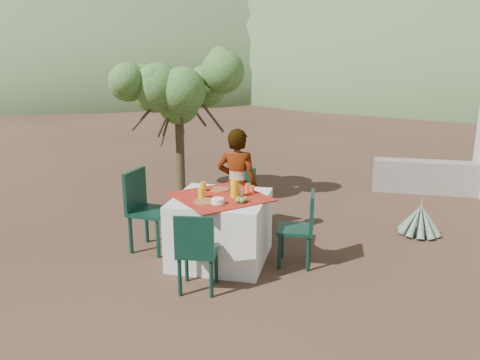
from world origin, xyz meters
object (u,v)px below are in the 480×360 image
Objects in this scene: chair_left at (145,206)px; shrub_tree at (184,98)px; chair_right at (302,225)px; agave at (420,220)px; chair_far at (238,196)px; table at (221,228)px; juice_pitcher at (235,188)px; chair_near at (196,249)px; person at (237,185)px.

shrub_tree reaches higher than chair_left.
chair_right is 1.93m from agave.
chair_right is at bearing -26.48° from chair_far.
agave is (2.35, 1.33, -0.18)m from table.
agave is 2.94× the size of juice_pitcher.
juice_pitcher is (1.13, -0.09, 0.32)m from chair_left.
chair_far is at bearing 100.76° from juice_pitcher.
chair_near is 0.93m from juice_pitcher.
table is 1.33× the size of chair_left.
juice_pitcher is at bearing -88.06° from chair_left.
person is at bearing -127.37° from chair_right.
table is 6.49× the size of juice_pitcher.
chair_right reaches higher than agave.
person is (0.06, 1.49, 0.25)m from chair_near.
shrub_tree reaches higher than chair_far.
chair_left is 4.87× the size of juice_pitcher.
chair_far reaches higher than agave.
table is at bearing -88.67° from chair_right.
agave is (3.31, 1.24, -0.34)m from chair_left.
chair_far is 1.03× the size of chair_near.
table is 0.75m from person.
agave is (2.37, 0.34, -0.28)m from chair_far.
chair_right reaches higher than table.
chair_left is (-0.94, -0.90, 0.07)m from chair_far.
chair_far is (-0.02, 1.00, 0.09)m from table.
juice_pitcher reaches higher than chair_right.
juice_pitcher is (0.19, -0.99, 0.39)m from chair_far.
person is at bearing -164.09° from agave.
chair_far reaches higher than chair_right.
chair_far reaches higher than chair_near.
chair_right is (0.94, 0.88, 0.01)m from chair_near.
chair_near reaches higher than table.
chair_left reaches higher than chair_far.
chair_right is at bearing 150.44° from person.
chair_left is 1.18m from juice_pitcher.
chair_left is at bearing 174.38° from table.
agave is (2.31, 0.66, -0.52)m from person.
chair_left is 1.16× the size of chair_right.
chair_far reaches higher than table.
chair_near is at bearing -49.48° from chair_right.
person is 2.43× the size of agave.
shrub_tree is (-2.05, 2.01, 1.19)m from chair_right.
juice_pitcher is at bearing 106.01° from person.
agave is at bearing -62.96° from chair_left.
juice_pitcher is (-0.75, -0.06, 0.39)m from chair_right.
shrub_tree is at bearing -44.83° from person.
table is 0.51m from juice_pitcher.
agave is at bearing -144.72° from chair_near.
person is 0.70m from juice_pitcher.
chair_right is 0.85m from juice_pitcher.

